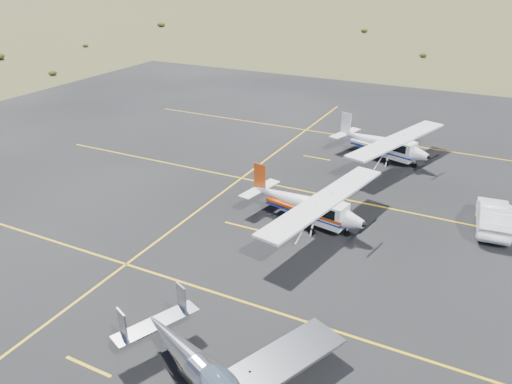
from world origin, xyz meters
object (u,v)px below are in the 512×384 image
Objects in this scene: aircraft_plain at (384,143)px; sedan at (494,216)px; aircraft_cessna at (307,203)px; aircraft_low_wing at (208,378)px.

aircraft_plain reaches higher than sedan.
sedan is (8.70, 3.71, -0.42)m from aircraft_cessna.
aircraft_low_wing is 17.51m from sedan.
aircraft_plain reaches higher than aircraft_cessna.
aircraft_cessna reaches higher than sedan.
aircraft_cessna is at bearing 17.58° from sedan.
aircraft_cessna is 2.35× the size of sedan.
aircraft_low_wing is 2.14× the size of sedan.
aircraft_plain is (-0.37, 23.32, 0.18)m from aircraft_low_wing.
aircraft_cessna reaches higher than aircraft_low_wing.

